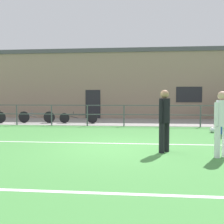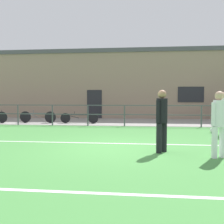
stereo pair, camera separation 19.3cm
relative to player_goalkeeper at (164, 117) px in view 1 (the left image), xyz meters
name	(u,v)px [view 1 (the left image)]	position (x,y,z in m)	size (l,w,h in m)	color
ground	(114,149)	(-1.46, 0.48, -1.02)	(60.00, 44.00, 0.04)	#478C42
field_line_touchline	(116,143)	(-1.46, 1.27, -1.00)	(36.00, 0.11, 0.00)	white
field_line_hash	(94,193)	(-1.46, -3.31, -1.00)	(36.00, 0.11, 0.00)	white
pavement_strip	(126,122)	(-1.46, 8.98, -0.99)	(48.00, 5.00, 0.02)	gray
perimeter_fence	(124,112)	(-1.46, 6.48, -0.25)	(36.07, 0.07, 1.15)	#474C51
clubhouse_facade	(128,84)	(-1.46, 12.68, 1.57)	(28.00, 2.56, 5.12)	gray
player_goalkeeper	(164,117)	(0.00, 0.00, 0.00)	(0.34, 0.40, 1.76)	black
player_striker	(224,111)	(2.82, 3.74, 0.01)	(0.31, 0.49, 1.77)	blue
player_winger	(222,120)	(1.40, -0.51, -0.03)	(0.43, 0.30, 1.72)	white
soccer_ball_match	(212,130)	(2.55, 4.34, -0.88)	(0.24, 0.24, 0.24)	white
bicycle_parked_1	(78,118)	(-4.24, 7.68, -0.66)	(2.29, 0.04, 0.71)	black
bicycle_parked_2	(36,117)	(-6.80, 7.68, -0.62)	(2.26, 0.04, 0.78)	black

